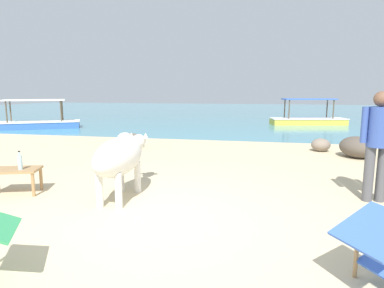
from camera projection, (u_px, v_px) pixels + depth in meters
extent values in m
cube|color=#CCB78E|center=(162.00, 224.00, 4.09)|extent=(18.00, 14.00, 0.04)
cube|color=teal|center=(248.00, 113.00, 25.32)|extent=(60.00, 36.00, 0.03)
cylinder|color=silver|center=(121.00, 176.00, 5.33)|extent=(0.10, 0.10, 0.51)
cylinder|color=silver|center=(138.00, 177.00, 5.27)|extent=(0.10, 0.10, 0.51)
cylinder|color=silver|center=(99.00, 190.00, 4.59)|extent=(0.10, 0.10, 0.51)
cylinder|color=silver|center=(119.00, 191.00, 4.53)|extent=(0.10, 0.10, 0.51)
ellipsoid|color=silver|center=(119.00, 156.00, 4.86)|extent=(0.55, 1.40, 0.55)
ellipsoid|color=silver|center=(139.00, 142.00, 5.68)|extent=(0.23, 0.38, 0.26)
cone|color=silver|center=(131.00, 135.00, 5.69)|extent=(0.09, 0.09, 0.09)
cone|color=silver|center=(146.00, 136.00, 5.64)|extent=(0.09, 0.09, 0.09)
ellipsoid|color=silver|center=(125.00, 139.00, 5.06)|extent=(0.23, 0.26, 0.18)
cube|color=#A37A4C|center=(14.00, 170.00, 5.18)|extent=(0.86, 0.66, 0.04)
cylinder|color=#A37A4C|center=(41.00, 179.00, 5.43)|extent=(0.05, 0.05, 0.37)
cylinder|color=#A37A4C|center=(33.00, 185.00, 5.07)|extent=(0.05, 0.05, 0.37)
cylinder|color=#A3C6D1|center=(20.00, 163.00, 5.11)|extent=(0.07, 0.07, 0.22)
cylinder|color=#A3C6D1|center=(19.00, 154.00, 5.09)|extent=(0.03, 0.03, 0.06)
cylinder|color=black|center=(19.00, 151.00, 5.08)|extent=(0.03, 0.03, 0.02)
cylinder|color=#A37A4C|center=(356.00, 259.00, 2.86)|extent=(0.04, 0.04, 0.34)
cube|color=#3D66C6|center=(376.00, 229.00, 2.52)|extent=(0.67, 0.69, 0.23)
cylinder|color=#4C4C51|center=(369.00, 174.00, 4.83)|extent=(0.14, 0.14, 0.82)
cylinder|color=#4C4C51|center=(381.00, 174.00, 4.81)|extent=(0.14, 0.14, 0.82)
cylinder|color=#334C99|center=(379.00, 127.00, 4.71)|extent=(0.32, 0.32, 0.58)
cylinder|color=#334C99|center=(364.00, 125.00, 4.72)|extent=(0.09, 0.09, 0.52)
sphere|color=brown|center=(382.00, 99.00, 4.65)|extent=(0.22, 0.22, 0.22)
ellipsoid|color=#6B5B4C|center=(130.00, 141.00, 9.43)|extent=(0.94, 1.02, 0.42)
ellipsoid|color=brown|center=(357.00, 147.00, 8.05)|extent=(1.08, 1.17, 0.52)
ellipsoid|color=gray|center=(321.00, 145.00, 8.92)|extent=(0.60, 0.59, 0.35)
cube|color=gold|center=(308.00, 122.00, 16.40)|extent=(3.75, 1.85, 0.28)
cube|color=white|center=(308.00, 118.00, 16.37)|extent=(3.83, 1.92, 0.04)
cylinder|color=brown|center=(289.00, 110.00, 15.92)|extent=(0.06, 0.06, 0.95)
cylinder|color=brown|center=(285.00, 109.00, 16.68)|extent=(0.06, 0.06, 0.95)
cylinder|color=brown|center=(333.00, 110.00, 15.93)|extent=(0.06, 0.06, 0.95)
cylinder|color=brown|center=(327.00, 109.00, 16.69)|extent=(0.06, 0.06, 0.95)
cube|color=#3D66C6|center=(309.00, 99.00, 16.22)|extent=(2.66, 1.46, 0.06)
cube|color=#3866B7|center=(37.00, 125.00, 14.65)|extent=(3.67, 2.73, 0.28)
cube|color=white|center=(36.00, 122.00, 14.63)|extent=(3.76, 2.82, 0.04)
cylinder|color=brown|center=(6.00, 112.00, 13.88)|extent=(0.06, 0.06, 0.95)
cylinder|color=brown|center=(11.00, 111.00, 14.60)|extent=(0.06, 0.06, 0.95)
cylinder|color=brown|center=(61.00, 112.00, 14.51)|extent=(0.06, 0.06, 0.95)
cylinder|color=brown|center=(62.00, 111.00, 15.23)|extent=(0.06, 0.06, 0.95)
cube|color=silver|center=(35.00, 100.00, 14.47)|extent=(2.65, 2.06, 0.06)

